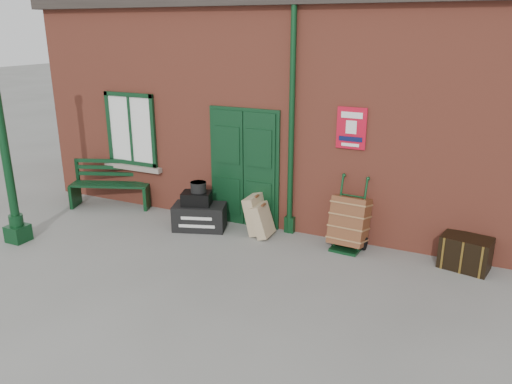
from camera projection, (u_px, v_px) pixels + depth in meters
The scene contains 11 objects.
ground at pixel (222, 256), 8.37m from camera, with size 80.00×80.00×0.00m, color gray.
station_building at pixel (298, 100), 10.69m from camera, with size 10.30×4.30×4.36m.
canopy_column at pixel (7, 165), 8.51m from camera, with size 0.34×0.34×3.61m.
bench at pixel (111, 183), 10.59m from camera, with size 1.72×1.07×1.02m.
houdini_trunk at pixel (200, 217), 9.43m from camera, with size 0.97×0.53×0.48m, color black.
strongbox at pixel (197, 198), 9.33m from camera, with size 0.53×0.39×0.24m, color black.
hatbox at pixel (198, 187), 9.28m from camera, with size 0.29×0.29×0.19m, color black.
suitcase_back at pixel (256, 214), 9.20m from camera, with size 0.20×0.50×0.70m, color tan.
suitcase_front at pixel (262, 220), 9.06m from camera, with size 0.18×0.45×0.60m, color tan.
porter_trolley at pixel (349, 222), 8.54m from camera, with size 0.64×0.68×1.24m.
dark_trunk at pixel (466, 253), 7.87m from camera, with size 0.73×0.48×0.53m, color black.
Camera 1 is at (3.74, -6.65, 3.64)m, focal length 35.00 mm.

